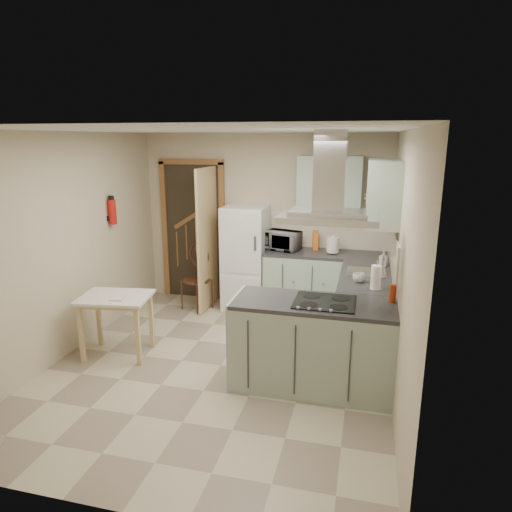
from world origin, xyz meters
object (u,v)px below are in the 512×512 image
(drop_leaf_table, at_px, (117,326))
(bentwood_chair, at_px, (197,280))
(fridge, at_px, (246,258))
(peninsula, at_px, (313,345))
(microwave, at_px, (282,240))
(extractor_hood, at_px, (328,218))

(drop_leaf_table, distance_m, bentwood_chair, 1.64)
(drop_leaf_table, bearing_deg, fridge, 52.66)
(peninsula, bearing_deg, drop_leaf_table, 176.21)
(fridge, xyz_separation_m, bentwood_chair, (-0.68, -0.23, -0.31))
(peninsula, height_order, bentwood_chair, peninsula)
(peninsula, height_order, microwave, microwave)
(fridge, height_order, peninsula, fridge)
(drop_leaf_table, distance_m, microwave, 2.51)
(fridge, relative_size, drop_leaf_table, 1.97)
(fridge, height_order, drop_leaf_table, fridge)
(fridge, bearing_deg, extractor_hood, -56.21)
(peninsula, relative_size, bentwood_chair, 1.78)
(extractor_hood, distance_m, bentwood_chair, 2.95)
(peninsula, distance_m, drop_leaf_table, 2.25)
(extractor_hood, xyz_separation_m, microwave, (-0.80, 2.01, -0.69))
(fridge, distance_m, extractor_hood, 2.57)
(peninsula, relative_size, microwave, 3.25)
(fridge, distance_m, peninsula, 2.35)
(fridge, xyz_separation_m, peninsula, (1.22, -1.98, -0.30))
(peninsula, height_order, extractor_hood, extractor_hood)
(peninsula, xyz_separation_m, extractor_hood, (0.10, 0.00, 1.27))
(fridge, bearing_deg, microwave, 3.41)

